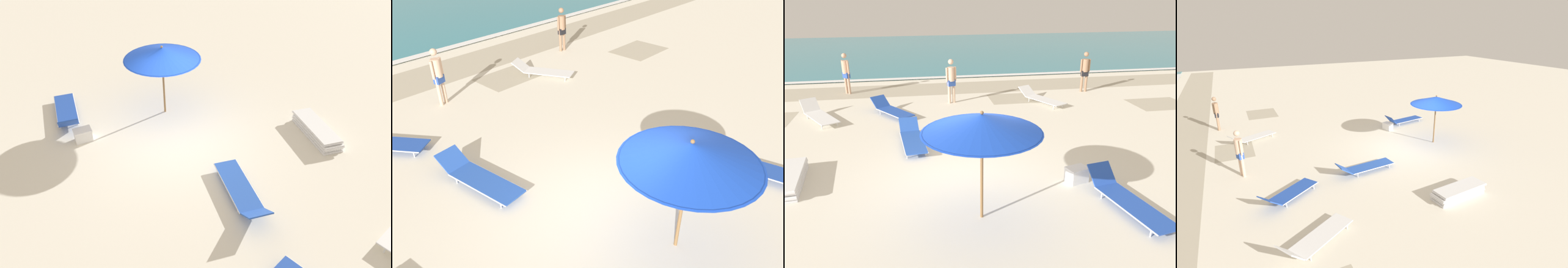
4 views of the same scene
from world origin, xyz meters
TOP-DOWN VIEW (x-y plane):
  - ground_plane at (0.00, 0.01)m, footprint 60.00×60.00m
  - beach_umbrella at (0.15, -1.40)m, footprint 2.30×2.30m
  - lounger_stack at (-4.07, 0.70)m, footprint 0.80×1.97m
  - sun_lounger_under_umbrella at (3.98, 6.24)m, footprint 1.52×2.21m
  - sun_lounger_beside_umbrella at (-1.89, 5.67)m, footprint 1.65×2.03m
  - sun_lounger_near_water_left at (-1.19, 2.71)m, footprint 0.84×2.30m
  - sun_lounger_near_water_right at (3.22, -1.61)m, footprint 0.98×2.35m
  - sun_lounger_mid_beach_solo at (-4.36, 5.49)m, footprint 1.64×2.18m
  - beachgoer_wading_adult at (0.43, 6.91)m, footprint 0.43×0.27m
  - beachgoer_strolling_adult at (6.42, 7.68)m, footprint 0.45×0.27m
  - cooler_box at (2.65, -0.31)m, footprint 0.58×0.47m

SIDE VIEW (x-z plane):
  - ground_plane at x=0.00m, z-range -0.16..0.00m
  - lounger_stack at x=-4.07m, z-range 0.00..0.32m
  - cooler_box at x=2.65m, z-range 0.00..0.37m
  - sun_lounger_near_water_left at x=-1.19m, z-range -0.04..0.46m
  - sun_lounger_under_umbrella at x=3.98m, z-range -0.05..0.46m
  - sun_lounger_beside_umbrella at x=-1.89m, z-range -0.06..0.48m
  - sun_lounger_near_water_right at x=3.22m, z-range -0.08..0.50m
  - sun_lounger_mid_beach_solo at x=-4.36m, z-range -0.08..0.51m
  - beachgoer_wading_adult at x=0.43m, z-range 0.12..1.88m
  - beachgoer_strolling_adult at x=6.42m, z-range 0.12..1.88m
  - beach_umbrella at x=0.15m, z-range 0.88..3.13m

